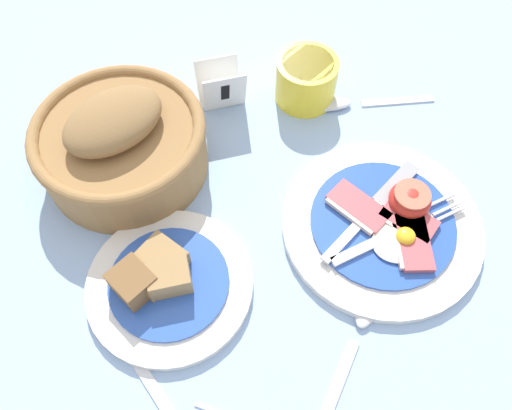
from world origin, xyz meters
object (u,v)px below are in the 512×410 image
(teaspoon_by_saucer, at_px, (346,103))
(breakfast_plate, at_px, (385,223))
(sugar_cup, at_px, (306,79))
(number_card, at_px, (221,88))
(bread_basket, at_px, (121,143))
(teaspoon_near_cup, at_px, (362,322))
(bread_plate, at_px, (165,282))

(teaspoon_by_saucer, bearing_deg, breakfast_plate, 92.65)
(sugar_cup, bearing_deg, breakfast_plate, -92.85)
(sugar_cup, xyz_separation_m, number_card, (-0.12, 0.03, 0.00))
(bread_basket, xyz_separation_m, teaspoon_by_saucer, (0.32, -0.03, -0.04))
(bread_basket, height_order, number_card, bread_basket)
(sugar_cup, height_order, number_card, number_card)
(sugar_cup, bearing_deg, teaspoon_by_saucer, -41.80)
(number_card, relative_size, teaspoon_near_cup, 0.46)
(bread_basket, bearing_deg, breakfast_plate, -40.95)
(breakfast_plate, distance_m, sugar_cup, 0.24)
(number_card, bearing_deg, teaspoon_by_saucer, -14.39)
(sugar_cup, distance_m, teaspoon_near_cup, 0.34)
(breakfast_plate, distance_m, bread_basket, 0.34)
(bread_basket, bearing_deg, teaspoon_near_cup, -61.84)
(number_card, bearing_deg, bread_basket, -154.16)
(breakfast_plate, xyz_separation_m, teaspoon_by_saucer, (0.06, 0.19, -0.01))
(breakfast_plate, relative_size, bread_basket, 1.13)
(bread_plate, xyz_separation_m, number_card, (0.17, 0.23, 0.02))
(breakfast_plate, xyz_separation_m, number_card, (-0.10, 0.27, 0.03))
(breakfast_plate, xyz_separation_m, teaspoon_near_cup, (-0.09, -0.09, -0.01))
(teaspoon_by_saucer, bearing_deg, number_card, -5.40)
(sugar_cup, relative_size, teaspoon_near_cup, 0.53)
(breakfast_plate, height_order, bread_plate, bread_plate)
(breakfast_plate, height_order, teaspoon_by_saucer, breakfast_plate)
(bread_plate, relative_size, teaspoon_near_cup, 1.19)
(breakfast_plate, xyz_separation_m, bread_plate, (-0.27, 0.04, 0.00))
(breakfast_plate, xyz_separation_m, bread_basket, (-0.26, 0.22, 0.04))
(bread_basket, bearing_deg, teaspoon_by_saucer, -5.43)
(sugar_cup, relative_size, bread_basket, 0.40)
(bread_plate, distance_m, teaspoon_near_cup, 0.23)
(teaspoon_near_cup, bearing_deg, breakfast_plate, 7.58)
(breakfast_plate, distance_m, bread_plate, 0.27)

